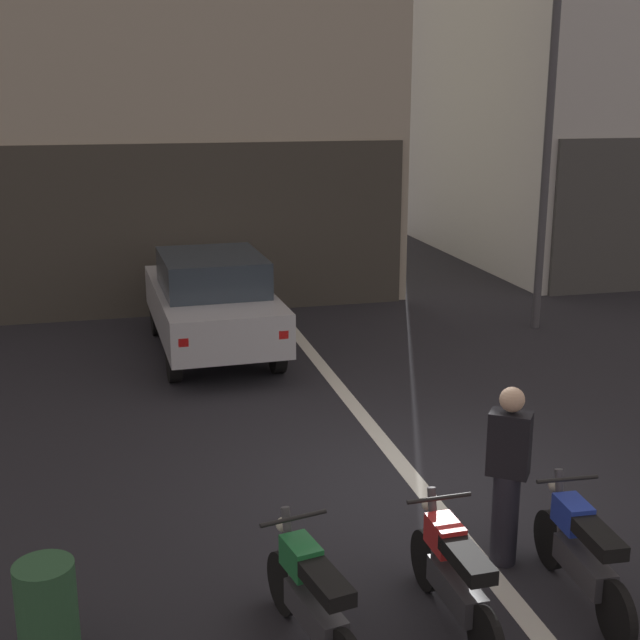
{
  "coord_description": "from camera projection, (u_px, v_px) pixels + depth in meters",
  "views": [
    {
      "loc": [
        -3.09,
        -7.81,
        4.13
      ],
      "look_at": [
        -0.62,
        2.0,
        1.4
      ],
      "focal_mm": 47.87,
      "sensor_mm": 36.0,
      "label": 1
    }
  ],
  "objects": [
    {
      "name": "street_lamp",
      "position": [
        550.0,
        107.0,
        14.36
      ],
      "size": [
        0.36,
        0.36,
        6.28
      ],
      "color": "#47474C",
      "rests_on": "ground"
    },
    {
      "name": "motorcycle_blue_row_centre",
      "position": [
        581.0,
        552.0,
        7.01
      ],
      "size": [
        0.55,
        1.67,
        0.98
      ],
      "color": "black",
      "rests_on": "ground"
    },
    {
      "name": "building_mid_block",
      "position": [
        160.0,
        24.0,
        18.54
      ],
      "size": [
        8.87,
        7.86,
        11.1
      ],
      "color": "#B2A893",
      "rests_on": "ground"
    },
    {
      "name": "car_silver_crossing_near",
      "position": [
        212.0,
        300.0,
        13.66
      ],
      "size": [
        1.89,
        4.15,
        1.64
      ],
      "color": "black",
      "rests_on": "ground"
    },
    {
      "name": "trash_bin",
      "position": [
        48.0,
        617.0,
        6.2
      ],
      "size": [
        0.44,
        0.44,
        0.85
      ],
      "primitive_type": "cylinder",
      "color": "#2D5938",
      "rests_on": "ground"
    },
    {
      "name": "motorcycle_red_row_left_mid",
      "position": [
        454.0,
        575.0,
        6.68
      ],
      "size": [
        0.55,
        1.67,
        0.98
      ],
      "color": "black",
      "rests_on": "ground"
    },
    {
      "name": "motorcycle_green_row_leftmost",
      "position": [
        312.0,
        598.0,
        6.38
      ],
      "size": [
        0.55,
        1.65,
        0.98
      ],
      "color": "black",
      "rests_on": "ground"
    },
    {
      "name": "person_by_motorcycles",
      "position": [
        507.0,
        475.0,
        7.5
      ],
      "size": [
        0.42,
        0.39,
        1.67
      ],
      "color": "#23232D",
      "rests_on": "ground"
    },
    {
      "name": "ground_plane",
      "position": [
        422.0,
        490.0,
        9.11
      ],
      "size": [
        120.0,
        120.0,
        0.0
      ],
      "primitive_type": "plane",
      "color": "#232328"
    },
    {
      "name": "lane_centre_line",
      "position": [
        299.0,
        337.0,
        14.73
      ],
      "size": [
        0.2,
        18.0,
        0.01
      ],
      "primitive_type": "cube",
      "color": "silver",
      "rests_on": "ground"
    }
  ]
}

